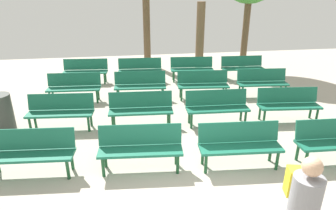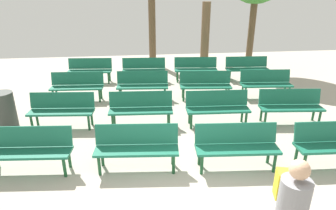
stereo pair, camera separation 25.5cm
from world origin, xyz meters
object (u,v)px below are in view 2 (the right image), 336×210
object	(u,v)px
bench_r0_c0	(29,147)
bench_r3_c3	(247,67)
bench_r1_c0	(62,108)
tree_1	(152,28)
trash_bin	(4,111)
bench_r1_c2	(217,106)
bench_r2_c1	(143,84)
bench_r0_c1	(137,145)
bench_r3_c1	(144,68)
bench_r2_c0	(77,85)
bench_r0_c2	(237,144)
bench_r1_c1	(141,107)
bench_r3_c2	(196,68)
bench_r2_c2	(205,83)
bench_r3_c0	(90,69)
bench_r1_c3	(290,104)
bench_r0_c3	(336,142)
bench_r2_c3	(266,82)
tree_0	(205,37)

from	to	relation	value
bench_r0_c0	bench_r3_c3	world-z (taller)	same
bench_r1_c0	tree_1	xyz separation A→B (m)	(2.74, 6.35, 1.14)
bench_r0_c0	trash_bin	world-z (taller)	trash_bin
bench_r1_c2	bench_r2_c1	bearing A→B (deg)	133.94
bench_r0_c1	bench_r2_c1	xyz separation A→B (m)	(0.26, 3.84, 0.00)
bench_r2_c1	bench_r3_c1	distance (m)	1.86
bench_r3_c3	bench_r2_c0	bearing A→B (deg)	-163.28
bench_r0_c2	bench_r2_c0	size ratio (longest dim) A/B	1.00
bench_r1_c1	bench_r0_c0	bearing A→B (deg)	-137.26
bench_r1_c0	bench_r3_c2	size ratio (longest dim) A/B	1.00
bench_r0_c0	bench_r2_c2	bearing A→B (deg)	44.10
bench_r3_c0	bench_r0_c1	bearing A→B (deg)	-69.86
bench_r1_c1	bench_r1_c3	size ratio (longest dim) A/B	0.99
bench_r0_c1	bench_r3_c2	bearing A→B (deg)	72.41
bench_r1_c2	bench_r3_c3	distance (m)	4.31
bench_r0_c3	bench_r2_c3	xyz separation A→B (m)	(0.31, 3.88, 0.00)
bench_r0_c2	bench_r2_c3	bearing A→B (deg)	63.03
bench_r0_c1	trash_bin	size ratio (longest dim) A/B	1.74
bench_r0_c2	bench_r1_c0	xyz separation A→B (m)	(-3.75, 2.26, 0.00)
bench_r0_c3	bench_r1_c0	size ratio (longest dim) A/B	0.99
bench_r0_c1	bench_r3_c0	distance (m)	6.09
bench_r0_c2	bench_r2_c3	world-z (taller)	same
bench_r1_c2	tree_0	bearing A→B (deg)	82.92
bench_r1_c0	bench_r1_c3	distance (m)	5.85
bench_r1_c3	trash_bin	world-z (taller)	trash_bin
bench_r3_c1	bench_r1_c1	bearing A→B (deg)	-90.03
tree_1	bench_r3_c2	bearing A→B (deg)	-63.28
bench_r2_c3	trash_bin	size ratio (longest dim) A/B	1.74
bench_r0_c2	bench_r1_c1	world-z (taller)	same
tree_0	bench_r2_c3	bearing A→B (deg)	-72.14
bench_r2_c0	bench_r3_c2	bearing A→B (deg)	24.91
bench_r0_c0	bench_r3_c1	distance (m)	6.06
bench_r0_c2	bench_r1_c2	distance (m)	1.94
bench_r0_c3	bench_r3_c2	size ratio (longest dim) A/B	0.99
bench_r1_c3	bench_r2_c2	size ratio (longest dim) A/B	1.00
bench_r0_c1	bench_r0_c3	distance (m)	3.90
bench_r1_c2	bench_r2_c0	world-z (taller)	same
bench_r3_c0	bench_r2_c2	bearing A→B (deg)	-25.58
bench_r2_c3	bench_r1_c2	bearing A→B (deg)	-134.78
bench_r0_c0	bench_r2_c3	distance (m)	7.08
bench_r0_c3	bench_r1_c1	world-z (taller)	same
bench_r0_c3	bench_r1_c1	size ratio (longest dim) A/B	1.00
bench_r0_c1	bench_r3_c1	size ratio (longest dim) A/B	1.01
bench_r1_c1	bench_r3_c2	size ratio (longest dim) A/B	0.99
bench_r0_c2	tree_1	xyz separation A→B (m)	(-1.01, 8.61, 1.14)
bench_r2_c3	bench_r0_c1	bearing A→B (deg)	-135.05
bench_r3_c3	bench_r0_c1	bearing A→B (deg)	-125.21
bench_r3_c3	bench_r0_c3	bearing A→B (deg)	-91.05
bench_r3_c3	bench_r2_c3	bearing A→B (deg)	-90.18
bench_r2_c2	bench_r3_c3	size ratio (longest dim) A/B	1.01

